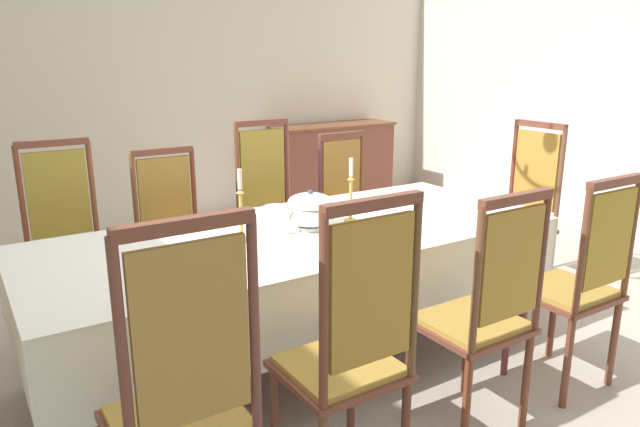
{
  "coord_description": "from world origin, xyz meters",
  "views": [
    {
      "loc": [
        -1.51,
        -2.81,
        1.66
      ],
      "look_at": [
        0.12,
        -0.26,
        0.84
      ],
      "focal_mm": 32.9,
      "sensor_mm": 36.0,
      "label": 1
    }
  ],
  "objects": [
    {
      "name": "chair_north_c",
      "position": [
        0.35,
        0.74,
        0.61
      ],
      "size": [
        0.44,
        0.42,
        1.22
      ],
      "rotation": [
        0.0,
        0.0,
        3.14
      ],
      "color": "brown",
      "rests_on": "ground"
    },
    {
      "name": "spoon_primary",
      "position": [
        -0.91,
        -0.65,
        0.76
      ],
      "size": [
        0.04,
        0.18,
        0.01
      ],
      "rotation": [
        0.0,
        0.0,
        0.15
      ],
      "color": "gold",
      "rests_on": "tablecloth"
    },
    {
      "name": "ground",
      "position": [
        0.0,
        0.0,
        -0.02
      ],
      "size": [
        7.3,
        5.91,
        0.04
      ],
      "primitive_type": "cube",
      "color": "#B2A59A"
    },
    {
      "name": "bowl_near_right",
      "position": [
        0.08,
        0.17,
        0.77
      ],
      "size": [
        0.15,
        0.15,
        0.04
      ],
      "color": "white",
      "rests_on": "tablecloth"
    },
    {
      "name": "candlestick_west",
      "position": [
        -0.33,
        -0.24,
        0.9
      ],
      "size": [
        0.07,
        0.07,
        0.37
      ],
      "color": "gold",
      "rests_on": "tablecloth"
    },
    {
      "name": "sideboard",
      "position": [
        2.18,
        2.68,
        0.45
      ],
      "size": [
        1.44,
        0.48,
        0.9
      ],
      "rotation": [
        0.0,
        0.0,
        3.14
      ],
      "color": "brown",
      "rests_on": "ground"
    },
    {
      "name": "spoon_secondary",
      "position": [
        0.18,
        0.19,
        0.76
      ],
      "size": [
        0.07,
        0.17,
        0.01
      ],
      "rotation": [
        0.0,
        0.0,
        0.29
      ],
      "color": "gold",
      "rests_on": "tablecloth"
    },
    {
      "name": "chair_head_east",
      "position": [
        1.8,
        -0.24,
        0.61
      ],
      "size": [
        0.42,
        0.44,
        1.22
      ],
      "rotation": [
        0.0,
        0.0,
        1.57
      ],
      "color": "brown",
      "rests_on": "ground"
    },
    {
      "name": "chair_south_d",
      "position": [
        1.03,
        -1.22,
        0.58
      ],
      "size": [
        0.44,
        0.42,
        1.12
      ],
      "color": "brown",
      "rests_on": "ground"
    },
    {
      "name": "dining_table",
      "position": [
        0.0,
        -0.24,
        0.68
      ],
      "size": [
        2.77,
        1.13,
        0.75
      ],
      "color": "brown",
      "rests_on": "ground"
    },
    {
      "name": "back_wall",
      "position": [
        0.0,
        3.0,
        1.74
      ],
      "size": [
        7.3,
        0.08,
        3.47
      ],
      "primitive_type": "cube",
      "color": "beige",
      "rests_on": "ground"
    },
    {
      "name": "candlestick_east",
      "position": [
        0.33,
        -0.24,
        0.9
      ],
      "size": [
        0.07,
        0.07,
        0.36
      ],
      "color": "gold",
      "rests_on": "tablecloth"
    },
    {
      "name": "chair_south_c",
      "position": [
        0.35,
        -1.22,
        0.58
      ],
      "size": [
        0.44,
        0.42,
        1.13
      ],
      "color": "brown",
      "rests_on": "ground"
    },
    {
      "name": "chair_south_a",
      "position": [
        -1.0,
        -1.22,
        0.62
      ],
      "size": [
        0.44,
        0.42,
        1.24
      ],
      "color": "brown",
      "rests_on": "ground"
    },
    {
      "name": "bowl_near_left",
      "position": [
        -0.78,
        -0.67,
        0.78
      ],
      "size": [
        0.19,
        0.19,
        0.04
      ],
      "color": "white",
      "rests_on": "tablecloth"
    },
    {
      "name": "chair_north_d",
      "position": [
        1.03,
        0.73,
        0.57
      ],
      "size": [
        0.44,
        0.42,
        1.09
      ],
      "rotation": [
        0.0,
        0.0,
        3.14
      ],
      "color": "brown",
      "rests_on": "ground"
    },
    {
      "name": "tablecloth",
      "position": [
        0.0,
        -0.24,
        0.65
      ],
      "size": [
        2.79,
        1.15,
        0.4
      ],
      "color": "white",
      "rests_on": "dining_table"
    },
    {
      "name": "chair_north_a",
      "position": [
        -1.0,
        0.73,
        0.6
      ],
      "size": [
        0.44,
        0.42,
        1.19
      ],
      "rotation": [
        0.0,
        0.0,
        3.14
      ],
      "color": "brown",
      "rests_on": "ground"
    },
    {
      "name": "soup_tureen",
      "position": [
        0.07,
        -0.24,
        0.86
      ],
      "size": [
        0.27,
        0.27,
        0.22
      ],
      "color": "white",
      "rests_on": "tablecloth"
    },
    {
      "name": "chair_south_b",
      "position": [
        -0.36,
        -1.22,
        0.61
      ],
      "size": [
        0.44,
        0.42,
        1.21
      ],
      "color": "brown",
      "rests_on": "ground"
    },
    {
      "name": "chair_north_b",
      "position": [
        -0.36,
        0.73,
        0.57
      ],
      "size": [
        0.44,
        0.42,
        1.08
      ],
      "rotation": [
        0.0,
        0.0,
        3.14
      ],
      "color": "brown",
      "rests_on": "ground"
    }
  ]
}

